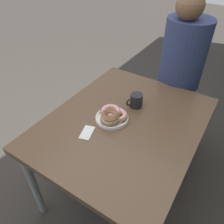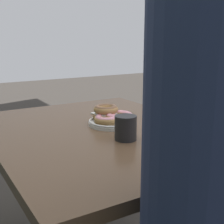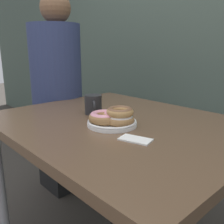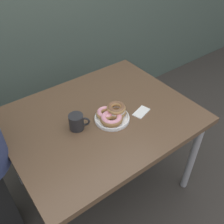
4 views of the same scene
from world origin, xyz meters
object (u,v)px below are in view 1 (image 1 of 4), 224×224
coffee_mug (136,100)px  person_figure (180,75)px  dining_table (124,129)px  napkin (87,133)px  donut_plate (112,115)px

coffee_mug → person_figure: (-0.57, 0.12, -0.03)m
dining_table → napkin: bearing=-31.0°
donut_plate → person_figure: 0.80m
donut_plate → napkin: (0.18, -0.06, -0.03)m
dining_table → donut_plate: 0.13m
dining_table → napkin: 0.27m
dining_table → person_figure: size_ratio=0.82×
person_figure → napkin: 0.99m
coffee_mug → person_figure: size_ratio=0.08×
donut_plate → coffee_mug: (-0.21, 0.06, 0.01)m
dining_table → person_figure: person_figure is taller
dining_table → coffee_mug: size_ratio=10.19×
donut_plate → dining_table: bearing=116.5°
coffee_mug → person_figure: person_figure is taller
dining_table → person_figure: bearing=171.6°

